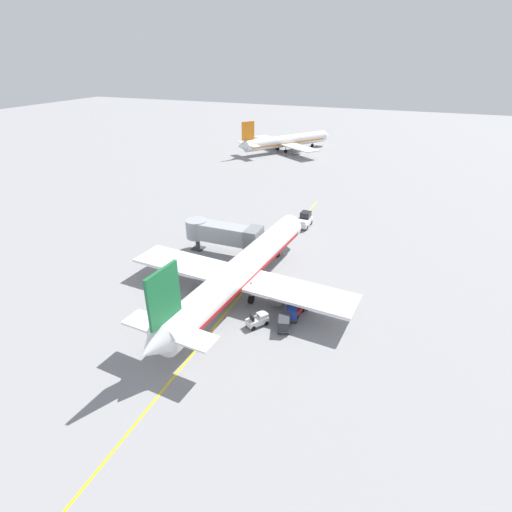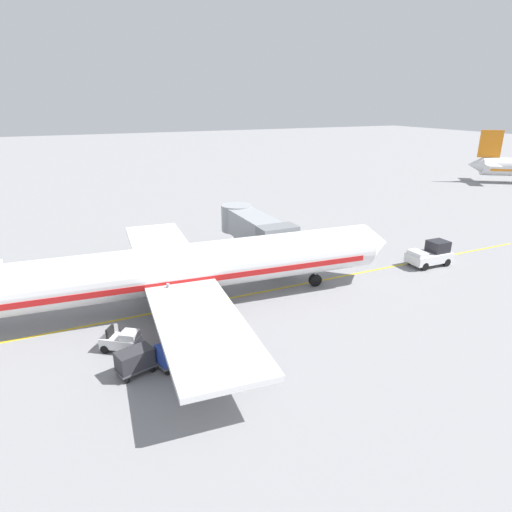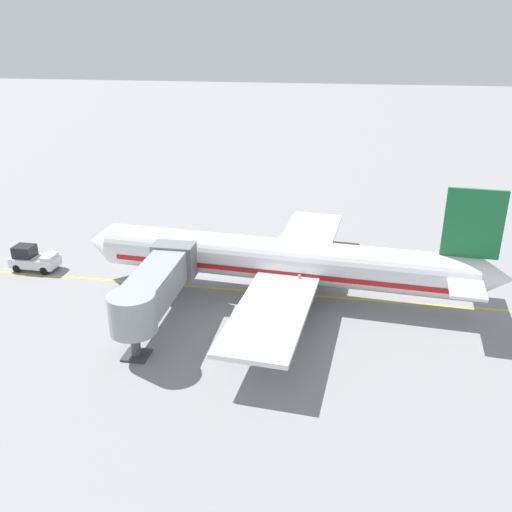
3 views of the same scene
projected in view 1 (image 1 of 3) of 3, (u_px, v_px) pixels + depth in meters
ground_plane at (237, 299)px, 50.69m from camera, size 400.00×400.00×0.00m
gate_lead_in_line at (237, 299)px, 50.69m from camera, size 0.24×80.00×0.01m
parked_airliner at (241, 271)px, 50.68m from camera, size 30.32×37.35×10.63m
jet_bridge at (223, 233)px, 60.55m from camera, size 12.23×3.50×4.98m
pushback_tractor at (304, 220)px, 71.51m from camera, size 2.29×4.44×2.40m
baggage_tug_lead at (296, 309)px, 47.53m from camera, size 1.58×2.64×1.62m
baggage_tug_trailing at (258, 320)px, 45.52m from camera, size 2.44×2.73×1.62m
baggage_cart_front at (303, 300)px, 48.75m from camera, size 1.85×2.98×1.58m
baggage_cart_second_in_train at (292, 312)px, 46.54m from camera, size 1.85×2.98×1.58m
baggage_cart_third_in_train at (284, 323)px, 44.67m from camera, size 1.85×2.98×1.58m
ground_crew_wing_walker at (272, 291)px, 50.49m from camera, size 0.36×0.71×1.69m
distant_taxiing_airliner at (286, 141)px, 125.38m from camera, size 26.18×30.80×10.10m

